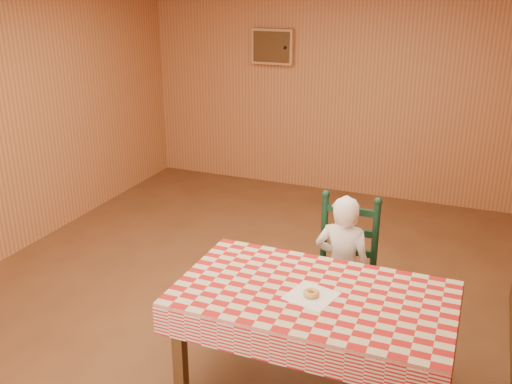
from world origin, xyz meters
TOP-DOWN VIEW (x-y plane):
  - ground at (0.00, 0.00)m, footprint 6.00×6.00m
  - cabin_walls at (-0.00, 0.53)m, footprint 5.10×6.05m
  - dining_table at (0.78, -0.80)m, footprint 1.66×0.96m
  - ladder_chair at (0.78, -0.01)m, footprint 0.44×0.40m
  - seated_child at (0.78, -0.07)m, footprint 0.41×0.27m
  - napkin at (0.78, -0.85)m, footprint 0.31×0.31m
  - donut at (0.78, -0.85)m, footprint 0.10×0.10m

SIDE VIEW (x-z plane):
  - ground at x=0.00m, z-range 0.00..0.00m
  - ladder_chair at x=0.78m, z-range -0.04..1.04m
  - seated_child at x=0.78m, z-range 0.00..1.12m
  - dining_table at x=0.78m, z-range 0.30..1.07m
  - napkin at x=0.78m, z-range 0.77..0.77m
  - donut at x=0.78m, z-range 0.77..0.81m
  - cabin_walls at x=0.00m, z-range 0.50..3.15m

